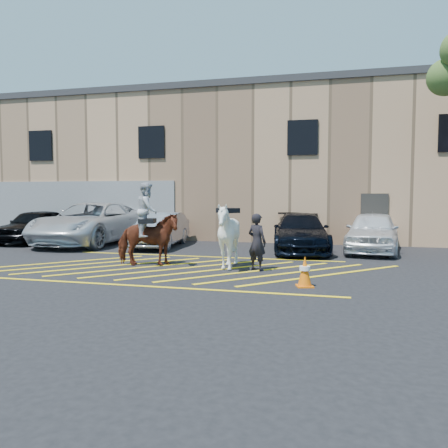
% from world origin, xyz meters
% --- Properties ---
extents(ground, '(90.00, 90.00, 0.00)m').
position_xyz_m(ground, '(0.00, 0.00, 0.00)').
color(ground, black).
rests_on(ground, ground).
extents(car_black_suv, '(2.05, 4.47, 1.49)m').
position_xyz_m(car_black_suv, '(-8.73, 4.73, 0.74)').
color(car_black_suv, black).
rests_on(car_black_suv, ground).
extents(car_white_pickup, '(3.08, 6.55, 1.81)m').
position_xyz_m(car_white_pickup, '(-5.90, 4.80, 0.90)').
color(car_white_pickup, silver).
rests_on(car_white_pickup, ground).
extents(car_silver_sedan, '(1.90, 4.39, 1.41)m').
position_xyz_m(car_silver_sedan, '(-2.59, 4.53, 0.70)').
color(car_silver_sedan, '#9498A2').
rests_on(car_silver_sedan, ground).
extents(car_blue_suv, '(2.62, 5.15, 1.43)m').
position_xyz_m(car_blue_suv, '(3.13, 4.57, 0.72)').
color(car_blue_suv, black).
rests_on(car_blue_suv, ground).
extents(car_white_suv, '(2.38, 4.69, 1.53)m').
position_xyz_m(car_white_suv, '(5.79, 4.98, 0.77)').
color(car_white_suv, white).
rests_on(car_white_suv, ground).
extents(handler, '(0.71, 0.62, 1.63)m').
position_xyz_m(handler, '(2.25, -0.02, 0.82)').
color(handler, black).
rests_on(handler, ground).
extents(warehouse, '(32.42, 10.20, 7.30)m').
position_xyz_m(warehouse, '(-0.01, 11.99, 3.65)').
color(warehouse, tan).
rests_on(warehouse, ground).
extents(hatching_zone, '(12.60, 5.12, 0.01)m').
position_xyz_m(hatching_zone, '(-0.00, -0.30, 0.01)').
color(hatching_zone, yellow).
rests_on(hatching_zone, ground).
extents(mounted_bay, '(2.06, 1.27, 2.53)m').
position_xyz_m(mounted_bay, '(-1.10, -0.06, 1.02)').
color(mounted_bay, maroon).
rests_on(mounted_bay, ground).
extents(saddled_white, '(2.29, 2.32, 1.92)m').
position_xyz_m(saddled_white, '(1.38, 0.07, 0.96)').
color(saddled_white, silver).
rests_on(saddled_white, ground).
extents(traffic_cone, '(0.47, 0.47, 0.73)m').
position_xyz_m(traffic_cone, '(3.72, -1.90, 0.37)').
color(traffic_cone, '#E36209').
rests_on(traffic_cone, ground).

